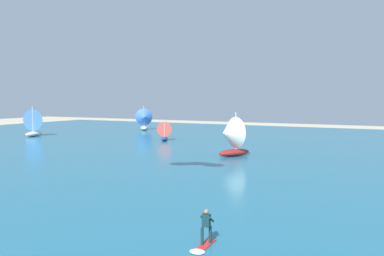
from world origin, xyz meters
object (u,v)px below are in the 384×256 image
(sailboat_near_shore, at_px, (165,131))
(sailboat_far_left, at_px, (230,136))
(sailboat_center_horizon, at_px, (144,119))
(kitesurfer, at_px, (204,233))
(sailboat_mid_right, at_px, (36,122))

(sailboat_near_shore, xyz_separation_m, sailboat_far_left, (15.78, -11.13, 0.79))
(sailboat_far_left, distance_m, sailboat_center_horizon, 40.34)
(kitesurfer, xyz_separation_m, sailboat_far_left, (-8.66, 25.46, 1.78))
(kitesurfer, relative_size, sailboat_near_shore, 0.56)
(sailboat_center_horizon, bearing_deg, sailboat_near_shore, -46.20)
(kitesurfer, relative_size, sailboat_far_left, 0.38)
(kitesurfer, distance_m, sailboat_center_horizon, 65.02)
(sailboat_mid_right, bearing_deg, sailboat_center_horizon, 61.95)
(sailboat_center_horizon, bearing_deg, sailboat_mid_right, -118.05)
(sailboat_near_shore, height_order, sailboat_center_horizon, sailboat_center_horizon)
(sailboat_far_left, bearing_deg, kitesurfer, -71.21)
(sailboat_center_horizon, bearing_deg, kitesurfer, -52.99)
(sailboat_center_horizon, bearing_deg, sailboat_far_left, -40.96)
(sailboat_near_shore, distance_m, sailboat_center_horizon, 21.23)
(sailboat_near_shore, relative_size, sailboat_center_horizon, 0.66)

